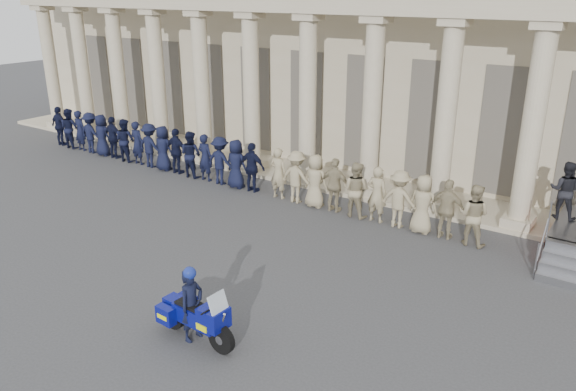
{
  "coord_description": "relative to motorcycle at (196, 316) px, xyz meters",
  "views": [
    {
      "loc": [
        9.62,
        -9.32,
        7.16
      ],
      "look_at": [
        1.24,
        2.99,
        1.6
      ],
      "focal_mm": 35.0,
      "sensor_mm": 36.0,
      "label": 1
    }
  ],
  "objects": [
    {
      "name": "rider",
      "position": [
        -0.12,
        0.0,
        0.27
      ],
      "size": [
        0.43,
        0.62,
        1.72
      ],
      "rotation": [
        0.0,
        0.0,
        1.51
      ],
      "color": "black",
      "rests_on": "ground"
    },
    {
      "name": "building",
      "position": [
        -2.24,
        16.68,
        3.93
      ],
      "size": [
        40.0,
        12.5,
        9.0
      ],
      "color": "tan",
      "rests_on": "ground"
    },
    {
      "name": "motorcycle",
      "position": [
        0.0,
        0.0,
        0.0
      ],
      "size": [
        2.14,
        0.88,
        1.37
      ],
      "rotation": [
        0.0,
        0.0,
        -0.06
      ],
      "color": "black",
      "rests_on": "ground"
    },
    {
      "name": "officer_rank",
      "position": [
        -6.44,
        8.1,
        0.34
      ],
      "size": [
        20.64,
        0.7,
        1.86
      ],
      "color": "black",
      "rests_on": "ground"
    },
    {
      "name": "ground",
      "position": [
        -2.24,
        1.94,
        -0.59
      ],
      "size": [
        90.0,
        90.0,
        0.0
      ],
      "primitive_type": "plane",
      "color": "#39393B",
      "rests_on": "ground"
    }
  ]
}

